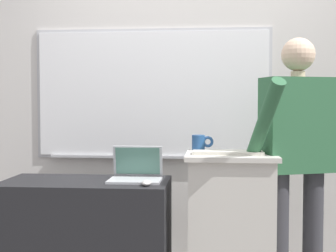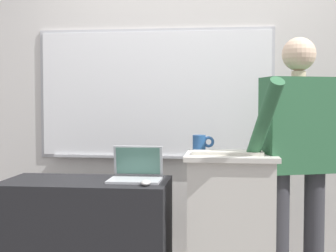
% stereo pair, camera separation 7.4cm
% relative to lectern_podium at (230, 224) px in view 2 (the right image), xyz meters
% --- Properties ---
extents(back_wall, '(6.40, 0.17, 2.85)m').
position_rel_lectern_podium_xyz_m(back_wall, '(-0.32, 0.83, 0.96)').
color(back_wall, silver).
rests_on(back_wall, ground_plane).
extents(lectern_podium, '(0.57, 0.53, 0.92)m').
position_rel_lectern_podium_xyz_m(lectern_podium, '(0.00, 0.00, 0.00)').
color(lectern_podium, beige).
rests_on(lectern_podium, ground_plane).
extents(side_desk, '(1.07, 0.53, 0.74)m').
position_rel_lectern_podium_xyz_m(side_desk, '(-0.93, -0.07, -0.09)').
color(side_desk, black).
rests_on(side_desk, ground_plane).
extents(person_presenter, '(0.62, 0.64, 1.66)m').
position_rel_lectern_podium_xyz_m(person_presenter, '(0.42, 0.02, 0.50)').
color(person_presenter, '#333338').
rests_on(person_presenter, ground_plane).
extents(laptop, '(0.33, 0.27, 0.22)m').
position_rel_lectern_podium_xyz_m(laptop, '(-0.61, -0.02, 0.34)').
color(laptop, '#B7BABF').
rests_on(laptop, side_desk).
extents(wireless_keyboard, '(0.44, 0.15, 0.02)m').
position_rel_lectern_podium_xyz_m(wireless_keyboard, '(-0.02, -0.07, 0.47)').
color(wireless_keyboard, beige).
rests_on(wireless_keyboard, lectern_podium).
extents(computer_mouse_by_laptop, '(0.06, 0.10, 0.03)m').
position_rel_lectern_podium_xyz_m(computer_mouse_by_laptop, '(-0.52, -0.22, 0.29)').
color(computer_mouse_by_laptop, silver).
rests_on(computer_mouse_by_laptop, side_desk).
extents(coffee_mug, '(0.15, 0.09, 0.10)m').
position_rel_lectern_podium_xyz_m(coffee_mug, '(-0.20, 0.19, 0.51)').
color(coffee_mug, '#234C84').
rests_on(coffee_mug, lectern_podium).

